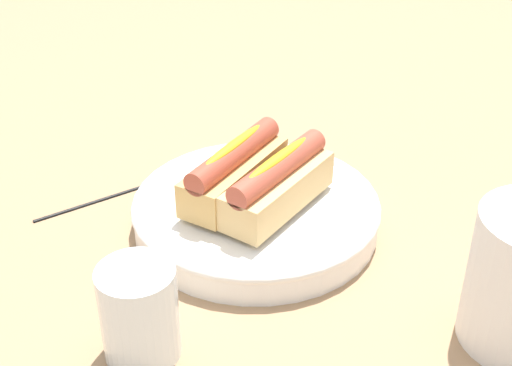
{
  "coord_description": "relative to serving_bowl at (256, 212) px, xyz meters",
  "views": [
    {
      "loc": [
        0.55,
        0.31,
        0.45
      ],
      "look_at": [
        -0.02,
        0.01,
        0.06
      ],
      "focal_mm": 48.96,
      "sensor_mm": 36.0,
      "label": 1
    }
  ],
  "objects": [
    {
      "name": "water_glass",
      "position": [
        0.22,
        0.0,
        0.02
      ],
      "size": [
        0.07,
        0.07,
        0.09
      ],
      "color": "white",
      "rests_on": "ground_plane"
    },
    {
      "name": "ground_plane",
      "position": [
        0.02,
        -0.01,
        -0.02
      ],
      "size": [
        2.4,
        2.4,
        0.0
      ],
      "primitive_type": "plane",
      "color": "#9E7A56"
    },
    {
      "name": "chopstick_near",
      "position": [
        0.02,
        -0.17,
        -0.02
      ],
      "size": [
        0.2,
        0.11,
        0.01
      ],
      "primitive_type": "cylinder",
      "rotation": [
        0.0,
        1.57,
        -0.49
      ],
      "color": "black",
      "rests_on": "ground_plane"
    },
    {
      "name": "serving_bowl",
      "position": [
        0.0,
        0.0,
        0.0
      ],
      "size": [
        0.27,
        0.27,
        0.04
      ],
      "color": "white",
      "rests_on": "ground_plane"
    },
    {
      "name": "hotdog_front",
      "position": [
        -0.0,
        -0.03,
        0.05
      ],
      "size": [
        0.15,
        0.06,
        0.06
      ],
      "color": "tan",
      "rests_on": "serving_bowl"
    },
    {
      "name": "hotdog_back",
      "position": [
        0.0,
        0.03,
        0.05
      ],
      "size": [
        0.15,
        0.07,
        0.06
      ],
      "color": "#DBB270",
      "rests_on": "serving_bowl"
    }
  ]
}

